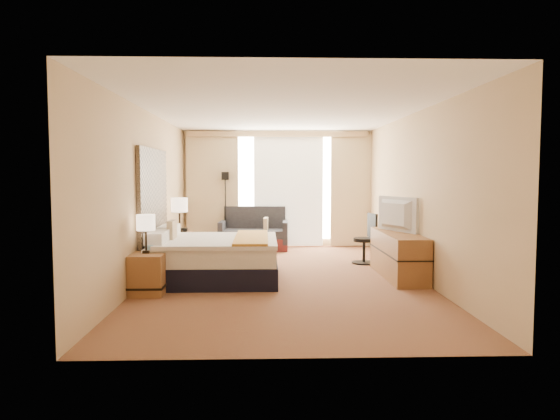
{
  "coord_description": "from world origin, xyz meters",
  "views": [
    {
      "loc": [
        -0.29,
        -7.78,
        1.61
      ],
      "look_at": [
        -0.04,
        0.4,
        1.04
      ],
      "focal_mm": 32.0,
      "sensor_mm": 36.0,
      "label": 1
    }
  ],
  "objects_px": {
    "lamp_right": "(179,206)",
    "floor_lamp": "(225,194)",
    "nightstand_left": "(148,274)",
    "bed": "(215,258)",
    "media_dresser": "(398,255)",
    "lamp_left": "(146,223)",
    "nightstand_right": "(179,247)",
    "desk_chair": "(367,241)",
    "television": "(393,214)",
    "loveseat": "(254,235)"
  },
  "relations": [
    {
      "from": "nightstand_right",
      "to": "media_dresser",
      "type": "height_order",
      "value": "media_dresser"
    },
    {
      "from": "floor_lamp",
      "to": "nightstand_right",
      "type": "bearing_deg",
      "value": -112.28
    },
    {
      "from": "desk_chair",
      "to": "lamp_right",
      "type": "relative_size",
      "value": 1.42
    },
    {
      "from": "bed",
      "to": "lamp_left",
      "type": "distance_m",
      "value": 1.35
    },
    {
      "from": "nightstand_left",
      "to": "loveseat",
      "type": "distance_m",
      "value": 4.31
    },
    {
      "from": "nightstand_right",
      "to": "desk_chair",
      "type": "height_order",
      "value": "desk_chair"
    },
    {
      "from": "loveseat",
      "to": "desk_chair",
      "type": "bearing_deg",
      "value": -38.0
    },
    {
      "from": "nightstand_right",
      "to": "desk_chair",
      "type": "xyz_separation_m",
      "value": [
        3.44,
        -0.24,
        0.13
      ]
    },
    {
      "from": "lamp_right",
      "to": "television",
      "type": "relative_size",
      "value": 0.66
    },
    {
      "from": "nightstand_right",
      "to": "floor_lamp",
      "type": "height_order",
      "value": "floor_lamp"
    },
    {
      "from": "lamp_right",
      "to": "media_dresser",
      "type": "bearing_deg",
      "value": -21.84
    },
    {
      "from": "media_dresser",
      "to": "lamp_right",
      "type": "bearing_deg",
      "value": 158.16
    },
    {
      "from": "nightstand_right",
      "to": "media_dresser",
      "type": "relative_size",
      "value": 0.31
    },
    {
      "from": "lamp_left",
      "to": "lamp_right",
      "type": "height_order",
      "value": "lamp_right"
    },
    {
      "from": "loveseat",
      "to": "desk_chair",
      "type": "xyz_separation_m",
      "value": [
        2.09,
        -1.83,
        0.1
      ]
    },
    {
      "from": "nightstand_right",
      "to": "media_dresser",
      "type": "bearing_deg",
      "value": -21.4
    },
    {
      "from": "loveseat",
      "to": "lamp_left",
      "type": "height_order",
      "value": "lamp_left"
    },
    {
      "from": "lamp_right",
      "to": "floor_lamp",
      "type": "bearing_deg",
      "value": 67.41
    },
    {
      "from": "media_dresser",
      "to": "bed",
      "type": "distance_m",
      "value": 2.89
    },
    {
      "from": "loveseat",
      "to": "media_dresser",
      "type": "bearing_deg",
      "value": -49.2
    },
    {
      "from": "nightstand_right",
      "to": "television",
      "type": "relative_size",
      "value": 0.56
    },
    {
      "from": "lamp_right",
      "to": "television",
      "type": "xyz_separation_m",
      "value": [
        3.65,
        -1.29,
        -0.07
      ]
    },
    {
      "from": "media_dresser",
      "to": "loveseat",
      "type": "distance_m",
      "value": 3.84
    },
    {
      "from": "media_dresser",
      "to": "desk_chair",
      "type": "bearing_deg",
      "value": 101.87
    },
    {
      "from": "bed",
      "to": "loveseat",
      "type": "height_order",
      "value": "same"
    },
    {
      "from": "nightstand_left",
      "to": "lamp_left",
      "type": "xyz_separation_m",
      "value": [
        -0.03,
        0.06,
        0.68
      ]
    },
    {
      "from": "desk_chair",
      "to": "nightstand_right",
      "type": "bearing_deg",
      "value": 163.57
    },
    {
      "from": "loveseat",
      "to": "desk_chair",
      "type": "height_order",
      "value": "loveseat"
    },
    {
      "from": "nightstand_right",
      "to": "nightstand_left",
      "type": "bearing_deg",
      "value": -90.0
    },
    {
      "from": "media_dresser",
      "to": "bed",
      "type": "relative_size",
      "value": 0.95
    },
    {
      "from": "desk_chair",
      "to": "lamp_right",
      "type": "bearing_deg",
      "value": 163.04
    },
    {
      "from": "media_dresser",
      "to": "television",
      "type": "distance_m",
      "value": 0.66
    },
    {
      "from": "lamp_left",
      "to": "television",
      "type": "height_order",
      "value": "television"
    },
    {
      "from": "nightstand_left",
      "to": "floor_lamp",
      "type": "bearing_deg",
      "value": 80.4
    },
    {
      "from": "floor_lamp",
      "to": "lamp_right",
      "type": "distance_m",
      "value": 1.87
    },
    {
      "from": "nightstand_left",
      "to": "lamp_left",
      "type": "bearing_deg",
      "value": 119.96
    },
    {
      "from": "media_dresser",
      "to": "lamp_left",
      "type": "bearing_deg",
      "value": -165.12
    },
    {
      "from": "nightstand_left",
      "to": "desk_chair",
      "type": "relative_size",
      "value": 0.6
    },
    {
      "from": "floor_lamp",
      "to": "lamp_left",
      "type": "xyz_separation_m",
      "value": [
        -0.75,
        -4.2,
        -0.23
      ]
    },
    {
      "from": "loveseat",
      "to": "lamp_right",
      "type": "relative_size",
      "value": 2.36
    },
    {
      "from": "floor_lamp",
      "to": "media_dresser",
      "type": "bearing_deg",
      "value": -47.1
    },
    {
      "from": "nightstand_left",
      "to": "nightstand_right",
      "type": "xyz_separation_m",
      "value": [
        0.0,
        2.5,
        0.0
      ]
    },
    {
      "from": "television",
      "to": "bed",
      "type": "bearing_deg",
      "value": 74.27
    },
    {
      "from": "lamp_right",
      "to": "lamp_left",
      "type": "bearing_deg",
      "value": -90.83
    },
    {
      "from": "nightstand_left",
      "to": "bed",
      "type": "height_order",
      "value": "bed"
    },
    {
      "from": "bed",
      "to": "floor_lamp",
      "type": "bearing_deg",
      "value": 91.54
    },
    {
      "from": "bed",
      "to": "media_dresser",
      "type": "bearing_deg",
      "value": 2.91
    },
    {
      "from": "nightstand_left",
      "to": "bed",
      "type": "distance_m",
      "value": 1.21
    },
    {
      "from": "bed",
      "to": "desk_chair",
      "type": "height_order",
      "value": "bed"
    },
    {
      "from": "nightstand_right",
      "to": "lamp_right",
      "type": "bearing_deg",
      "value": 85.87
    }
  ]
}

